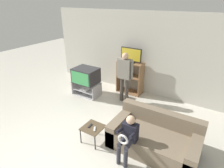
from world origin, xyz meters
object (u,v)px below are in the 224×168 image
Objects in this scene: remote_control_white at (95,129)px; tv_stand at (86,89)px; television_flat at (131,56)px; remote_control_black at (90,126)px; snack_table at (93,129)px; couch at (154,138)px; person_standing_adult at (125,73)px; person_seated_child at (128,135)px; media_shelf at (130,77)px; television_main at (86,76)px.

tv_stand is at bearing 99.88° from remote_control_white.
television_flat is (1.14, 0.88, 1.08)m from tv_stand.
remote_control_black is at bearing -48.83° from tv_stand.
snack_table is at bearing 119.65° from remote_control_white.
television_flat is 2.79m from couch.
person_standing_adult is at bearing 98.11° from snack_table.
remote_control_white is 1.27m from couch.
snack_table is 0.46× the size of person_seated_child.
remote_control_white is at bearing -79.88° from person_standing_adult.
snack_table is at bearing -80.93° from media_shelf.
person_seated_child is (1.28, -2.60, 0.01)m from media_shelf.
couch is at bearing -22.95° from television_main.
tv_stand is 0.83× the size of media_shelf.
person_seated_child reaches higher than remote_control_white.
tv_stand is 0.50× the size of couch.
media_shelf reaches higher than television_main.
television_flat is 2.78m from remote_control_white.
media_shelf is 1.13× the size of person_seated_child.
television_flat is at bearing 37.46° from television_main.
tv_stand is 2.35m from remote_control_white.
tv_stand is 0.94× the size of person_seated_child.
television_flat is 4.78× the size of remote_control_black.
television_flat is 0.73× the size of person_seated_child.
tv_stand is 0.58× the size of person_standing_adult.
snack_table is (1.53, -1.67, -0.35)m from television_main.
television_main is 3.01m from couch.
media_shelf is 7.43× the size of remote_control_black.
person_standing_adult reaches higher than media_shelf.
remote_control_white is (1.60, -1.71, -0.30)m from television_main.
media_shelf is 0.60× the size of couch.
television_flat is 1.57× the size of snack_table.
television_flat is 0.45× the size of person_standing_adult.
television_main is 2.36m from remote_control_white.
couch is at bearing -51.67° from media_shelf.
couch reaches higher than snack_table.
television_flat is 0.72m from person_standing_adult.
television_main is 0.42× the size of couch.
television_main is 5.25× the size of remote_control_white.
tv_stand is at bearing -142.32° from television_flat.
snack_table is 0.90m from person_seated_child.
television_main is at bearing -142.54° from television_flat.
person_standing_adult reaches higher than television_main.
couch is at bearing 22.67° from snack_table.
media_shelf is (1.12, 0.90, -0.13)m from television_main.
television_main reaches higher than remote_control_black.
person_seated_child is (1.15, -1.97, -0.37)m from person_standing_adult.
media_shelf is at bearing 38.97° from tv_stand.
person_standing_adult is 2.31m from person_seated_child.
person_seated_child is at bearing -35.25° from tv_stand.
couch reaches higher than remote_control_black.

